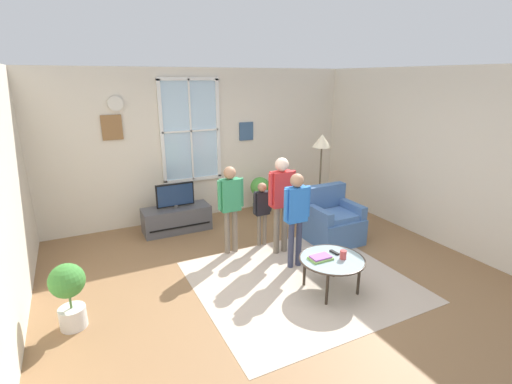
{
  "coord_description": "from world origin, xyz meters",
  "views": [
    {
      "loc": [
        -2.17,
        -3.84,
        2.54
      ],
      "look_at": [
        -0.03,
        0.45,
        1.05
      ],
      "focal_mm": 26.0,
      "sensor_mm": 36.0,
      "label": 1
    }
  ],
  "objects": [
    {
      "name": "potted_plant_by_window",
      "position": [
        0.94,
        2.22,
        0.43
      ],
      "size": [
        0.37,
        0.37,
        0.71
      ],
      "color": "#4C565B",
      "rests_on": "ground_plane"
    },
    {
      "name": "cup",
      "position": [
        0.59,
        -0.68,
        0.48
      ],
      "size": [
        0.08,
        0.08,
        0.11
      ],
      "primitive_type": "cylinder",
      "color": "#BF3F3F",
      "rests_on": "coffee_table"
    },
    {
      "name": "person_blue_shirt",
      "position": [
        0.39,
        0.1,
        0.84
      ],
      "size": [
        0.4,
        0.18,
        1.34
      ],
      "color": "#333851",
      "rests_on": "ground_plane"
    },
    {
      "name": "tv_stand",
      "position": [
        -0.74,
        2.07,
        0.21
      ],
      "size": [
        1.13,
        0.46,
        0.42
      ],
      "color": "#4C4C51",
      "rests_on": "ground_plane"
    },
    {
      "name": "floor_lamp",
      "position": [
        1.64,
        1.27,
        1.35
      ],
      "size": [
        0.32,
        0.32,
        1.62
      ],
      "color": "black",
      "rests_on": "ground_plane"
    },
    {
      "name": "potted_plant_corner",
      "position": [
        -2.41,
        0.02,
        0.43
      ],
      "size": [
        0.36,
        0.36,
        0.73
      ],
      "color": "silver",
      "rests_on": "ground_plane"
    },
    {
      "name": "television",
      "position": [
        -0.74,
        2.07,
        0.64
      ],
      "size": [
        0.64,
        0.08,
        0.42
      ],
      "color": "#4C4C4C",
      "rests_on": "tv_stand"
    },
    {
      "name": "person_black_shirt",
      "position": [
        0.3,
        0.91,
        0.64
      ],
      "size": [
        0.31,
        0.14,
        1.02
      ],
      "color": "#726656",
      "rests_on": "ground_plane"
    },
    {
      "name": "side_wall_right",
      "position": [
        2.92,
        0.0,
        1.35
      ],
      "size": [
        0.12,
        5.21,
        2.7
      ],
      "color": "beige",
      "rests_on": "ground_plane"
    },
    {
      "name": "book_stack",
      "position": [
        0.33,
        -0.57,
        0.45
      ],
      "size": [
        0.28,
        0.18,
        0.05
      ],
      "color": "#88BE59",
      "rests_on": "coffee_table"
    },
    {
      "name": "remote_near_books",
      "position": [
        0.59,
        -0.51,
        0.44
      ],
      "size": [
        0.06,
        0.14,
        0.02
      ],
      "primitive_type": "cube",
      "rotation": [
        0.0,
        0.0,
        0.13
      ],
      "color": "black",
      "rests_on": "coffee_table"
    },
    {
      "name": "coffee_table",
      "position": [
        0.47,
        -0.62,
        0.4
      ],
      "size": [
        0.81,
        0.81,
        0.43
      ],
      "color": "#99B2B7",
      "rests_on": "ground_plane"
    },
    {
      "name": "person_red_shirt",
      "position": [
        0.44,
        0.57,
        0.91
      ],
      "size": [
        0.44,
        0.2,
        1.46
      ],
      "color": "#726656",
      "rests_on": "ground_plane"
    },
    {
      "name": "armchair",
      "position": [
        1.39,
        0.56,
        0.33
      ],
      "size": [
        0.76,
        0.74,
        0.87
      ],
      "color": "#476B9E",
      "rests_on": "ground_plane"
    },
    {
      "name": "person_green_shirt",
      "position": [
        -0.23,
        0.89,
        0.83
      ],
      "size": [
        0.4,
        0.18,
        1.33
      ],
      "color": "#726656",
      "rests_on": "ground_plane"
    },
    {
      "name": "ground_plane",
      "position": [
        0.0,
        0.0,
        -0.01
      ],
      "size": [
        6.32,
        5.81,
        0.02
      ],
      "primitive_type": "cube",
      "color": "olive"
    },
    {
      "name": "back_wall",
      "position": [
        -0.01,
        2.66,
        1.36
      ],
      "size": [
        5.72,
        0.17,
        2.7
      ],
      "color": "beige",
      "rests_on": "ground_plane"
    },
    {
      "name": "area_rug",
      "position": [
        0.25,
        -0.28,
        0.0
      ],
      "size": [
        2.62,
        2.39,
        0.01
      ],
      "primitive_type": "cube",
      "color": "#C6B29E",
      "rests_on": "ground_plane"
    }
  ]
}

